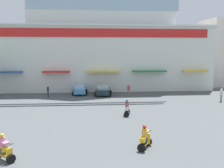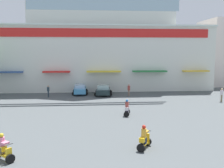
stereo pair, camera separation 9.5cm
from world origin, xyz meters
The scene contains 10 objects.
ground_plane centered at (0.00, 13.00, 0.00)m, with size 128.00×128.00×0.00m, color #4E5456.
colonial_building centered at (0.00, 35.26, 9.03)m, with size 35.07×14.42×20.68m.
parked_car_0 centered at (-3.43, 28.42, 0.73)m, with size 2.30×3.97×1.44m.
parked_car_1 centered at (-0.10, 27.35, 0.72)m, with size 2.65×4.14×1.41m.
scooter_rider_4 centered at (1.54, 7.00, 0.64)m, with size 1.17×1.46×1.57m.
scooter_rider_5 centered at (-6.69, 5.94, 0.64)m, with size 1.41×1.31×1.56m.
scooter_rider_6 centered at (1.63, 15.43, 0.66)m, with size 0.81×1.43×1.60m.
pedestrian_0 centered at (3.42, 26.38, 0.95)m, with size 0.50×0.50×1.67m.
pedestrian_2 centered at (14.20, 21.31, 0.97)m, with size 0.41×0.41×1.69m.
pedestrian_3 centered at (-7.63, 26.26, 0.93)m, with size 0.39×0.39×1.61m.
Camera 2 is at (-1.69, -7.98, 6.02)m, focal length 40.29 mm.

